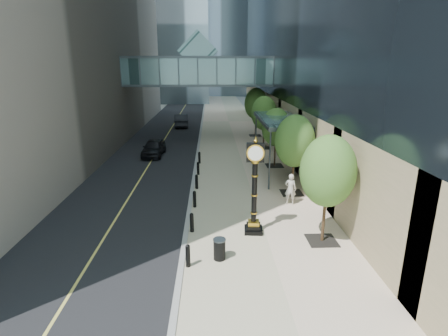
{
  "coord_description": "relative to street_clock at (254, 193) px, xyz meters",
  "views": [
    {
      "loc": [
        -1.68,
        -11.94,
        8.2
      ],
      "look_at": [
        -1.03,
        5.49,
        3.03
      ],
      "focal_mm": 28.0,
      "sensor_mm": 36.0,
      "label": 1
    }
  ],
  "objects": [
    {
      "name": "pedestrian",
      "position": [
        2.65,
        3.63,
        -1.12
      ],
      "size": [
        0.79,
        0.63,
        1.91
      ],
      "primitive_type": "imported",
      "rotation": [
        0.0,
        0.0,
        2.87
      ],
      "color": "beige",
      "rests_on": "sidewalk"
    },
    {
      "name": "street_trees",
      "position": [
        3.19,
        12.64,
        1.45
      ],
      "size": [
        2.72,
        28.62,
        5.6
      ],
      "color": "black",
      "rests_on": "sidewalk"
    },
    {
      "name": "car_near",
      "position": [
        -7.45,
        15.95,
        -1.36
      ],
      "size": [
        1.95,
        4.5,
        1.51
      ],
      "primitive_type": "imported",
      "rotation": [
        0.0,
        0.0,
        -0.04
      ],
      "color": "black",
      "rests_on": "road"
    },
    {
      "name": "curb",
      "position": [
        -3.41,
        35.95,
        -2.1
      ],
      "size": [
        0.25,
        180.0,
        0.07
      ],
      "primitive_type": "cube",
      "color": "gray",
      "rests_on": "ground"
    },
    {
      "name": "trash_bin",
      "position": [
        -1.78,
        -2.51,
        -1.63
      ],
      "size": [
        0.68,
        0.68,
        0.9
      ],
      "primitive_type": "cylinder",
      "rotation": [
        0.0,
        0.0,
        -0.38
      ],
      "color": "black",
      "rests_on": "sidewalk"
    },
    {
      "name": "entrance_canopy",
      "position": [
        3.07,
        9.95,
        2.05
      ],
      "size": [
        3.0,
        8.0,
        4.38
      ],
      "color": "#383F44",
      "rests_on": "ground"
    },
    {
      "name": "ground",
      "position": [
        -0.41,
        -4.05,
        -2.14
      ],
      "size": [
        320.0,
        320.0,
        0.0
      ],
      "primitive_type": "plane",
      "color": "gray",
      "rests_on": "ground"
    },
    {
      "name": "road",
      "position": [
        -7.41,
        35.95,
        -2.13
      ],
      "size": [
        8.0,
        180.0,
        0.02
      ],
      "primitive_type": "cube",
      "color": "black",
      "rests_on": "ground"
    },
    {
      "name": "car_far",
      "position": [
        -6.15,
        31.96,
        -1.27
      ],
      "size": [
        2.19,
        5.28,
        1.7
      ],
      "primitive_type": "imported",
      "rotation": [
        0.0,
        0.0,
        3.22
      ],
      "color": "#212227",
      "rests_on": "road"
    },
    {
      "name": "sidewalk",
      "position": [
        0.59,
        35.95,
        -2.11
      ],
      "size": [
        8.0,
        180.0,
        0.06
      ],
      "primitive_type": "cube",
      "color": "tan",
      "rests_on": "ground"
    },
    {
      "name": "skywalk",
      "position": [
        -3.41,
        23.95,
        5.57
      ],
      "size": [
        17.0,
        4.2,
        5.8
      ],
      "color": "slate",
      "rests_on": "ground"
    },
    {
      "name": "bollard_row",
      "position": [
        -3.11,
        4.95,
        -1.63
      ],
      "size": [
        0.2,
        16.2,
        0.9
      ],
      "color": "black",
      "rests_on": "sidewalk"
    },
    {
      "name": "street_clock",
      "position": [
        0.0,
        0.0,
        0.0
      ],
      "size": [
        0.98,
        0.98,
        4.8
      ],
      "rotation": [
        0.0,
        0.0,
        -0.09
      ],
      "color": "black",
      "rests_on": "sidewalk"
    }
  ]
}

